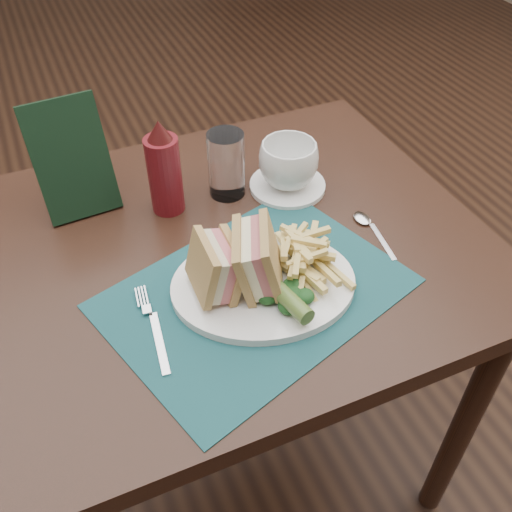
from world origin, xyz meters
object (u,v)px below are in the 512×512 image
Objects in this scene: table_main at (234,366)px; sandwich_half_b at (244,258)px; drinking_glass at (226,165)px; ketchup_bottle at (164,167)px; coffee_cup at (288,164)px; check_presenter at (72,160)px; placemat at (255,293)px; plate at (263,284)px; sandwich_half_a at (202,270)px; saucer at (287,186)px.

sandwich_half_b is at bearing -99.44° from table_main.
ketchup_bottle reaches higher than drinking_glass.
check_presenter reaches higher than coffee_cup.
plate is at bearing 15.85° from placemat.
check_presenter is (-0.13, 0.32, 0.04)m from sandwich_half_a.
plate is at bearing -7.20° from sandwich_half_a.
coffee_cup is (0.25, 0.22, -0.01)m from sandwich_half_a.
sandwich_half_a is 0.52× the size of ketchup_bottle.
ketchup_bottle is at bearing 117.51° from table_main.
plate is 0.42m from check_presenter.
coffee_cup reaches higher than table_main.
check_presenter is at bearing 165.23° from coffee_cup.
table_main is 9.24× the size of sandwich_half_a.
plate is 1.38× the size of check_presenter.
table_main is 0.46m from sandwich_half_a.
coffee_cup is at bearing -7.64° from ketchup_bottle.
drinking_glass is at bearing 164.07° from coffee_cup.
plate is (0.01, -0.13, 0.38)m from table_main.
sandwich_half_b is at bearing -129.44° from coffee_cup.
plate is 0.11m from sandwich_half_a.
sandwich_half_a is 0.33m from coffee_cup.
placemat is 4.19× the size of sandwich_half_b.
table_main is at bearing -148.26° from saucer.
check_presenter is at bearing 143.61° from sandwich_half_b.
coffee_cup is at bearing 54.09° from placemat.
drinking_glass is 0.28m from check_presenter.
placemat is at bearing -62.76° from check_presenter.
sandwich_half_a is (-0.10, 0.01, 0.06)m from plate.
coffee_cup is 0.53× the size of check_presenter.
plate reaches higher than placemat.
sandwich_half_b is at bearing 177.49° from plate.
sandwich_half_a is 0.25m from ketchup_bottle.
sandwich_half_b is at bearing -4.21° from sandwich_half_a.
coffee_cup is at bearing -15.93° from drinking_glass.
saucer is 0.69× the size of check_presenter.
drinking_glass is (0.06, 0.27, 0.06)m from placemat.
plate is at bearing -60.47° from check_presenter.
ketchup_bottle is (0.02, 0.25, 0.03)m from sandwich_half_a.
drinking_glass reaches higher than sandwich_half_a.
placemat is 3.56× the size of drinking_glass.
sandwich_half_a is at bearing 166.20° from placemat.
sandwich_half_a is at bearing -175.90° from plate.
ketchup_bottle is (-0.06, 0.27, 0.09)m from placemat.
placemat is 0.10m from sandwich_half_a.
table_main is 4.14× the size of check_presenter.
coffee_cup reaches higher than placemat.
sandwich_half_a is 0.45× the size of check_presenter.
ketchup_bottle reaches higher than sandwich_half_b.
drinking_glass is at bearing 63.06° from sandwich_half_a.
drinking_glass is (-0.11, 0.03, 0.06)m from saucer.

